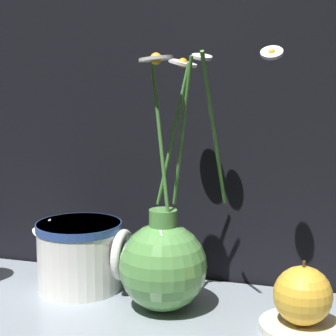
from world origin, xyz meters
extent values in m
plane|color=black|center=(0.00, 0.00, 0.00)|extent=(6.00, 6.00, 0.00)
cube|color=gray|center=(0.00, 0.00, 0.01)|extent=(0.84, 0.28, 0.01)
sphere|color=#59994C|center=(-0.01, 0.01, 0.07)|extent=(0.12, 0.12, 0.12)
cylinder|color=#59994C|center=(-0.01, 0.01, 0.14)|extent=(0.04, 0.04, 0.04)
cylinder|color=#4C8E3D|center=(0.06, 0.01, 0.26)|extent=(0.01, 0.15, 0.21)
cylinder|color=white|center=(0.13, 0.01, 0.37)|extent=(0.03, 0.03, 0.02)
sphere|color=gold|center=(0.13, 0.01, 0.37)|extent=(0.01, 0.01, 0.01)
cylinder|color=#4C8E3D|center=(-0.01, 0.03, 0.26)|extent=(0.05, 0.02, 0.20)
cylinder|color=white|center=(0.00, 0.06, 0.35)|extent=(0.05, 0.05, 0.01)
sphere|color=gold|center=(0.00, 0.06, 0.35)|extent=(0.01, 0.01, 0.01)
cylinder|color=#4C8E3D|center=(-0.02, 0.00, 0.26)|extent=(0.03, 0.01, 0.20)
cylinder|color=white|center=(-0.02, -0.01, 0.36)|extent=(0.05, 0.05, 0.01)
sphere|color=gold|center=(-0.02, -0.01, 0.36)|extent=(0.02, 0.02, 0.02)
cylinder|color=#4C8E3D|center=(0.01, 0.03, 0.26)|extent=(0.04, 0.05, 0.21)
cylinder|color=white|center=(0.03, 0.04, 0.36)|extent=(0.04, 0.04, 0.01)
sphere|color=gold|center=(0.03, 0.04, 0.36)|extent=(0.01, 0.01, 0.01)
cylinder|color=white|center=(-0.16, 0.05, 0.06)|extent=(0.13, 0.13, 0.10)
cylinder|color=#2D4C93|center=(-0.16, 0.05, 0.11)|extent=(0.13, 0.13, 0.01)
torus|color=white|center=(-0.09, 0.05, 0.07)|extent=(0.01, 0.08, 0.08)
cone|color=white|center=(-0.22, 0.05, 0.11)|extent=(0.05, 0.04, 0.04)
cylinder|color=silver|center=(0.18, -0.01, 0.02)|extent=(0.11, 0.11, 0.01)
sphere|color=gold|center=(0.18, -0.01, 0.06)|extent=(0.08, 0.08, 0.08)
cylinder|color=#4C3819|center=(0.18, -0.01, 0.10)|extent=(0.00, 0.00, 0.01)
camera|label=1|loc=(0.21, -0.71, 0.33)|focal=60.00mm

